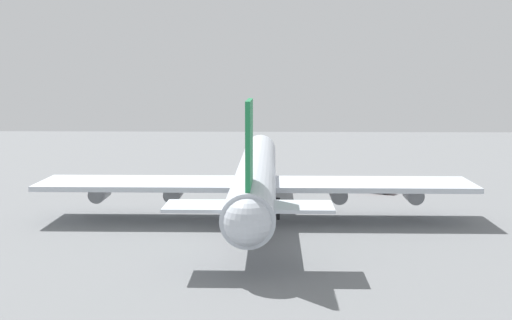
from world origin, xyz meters
The scene contains 4 objects.
ground_plane centered at (0.00, 0.00, 0.00)m, with size 276.68×276.68×0.00m, color slate.
cargo_airplane centered at (-0.61, 0.00, 5.76)m, with size 69.17×60.08×17.68m.
cargo_loader centered at (18.60, -20.28, 1.15)m, with size 3.88×4.64×2.39m.
safety_cone_nose centered at (31.13, -1.25, 0.37)m, with size 0.52×0.52×0.74m, color orange.
Camera 1 is at (-99.48, -2.61, 20.66)m, focal length 49.16 mm.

